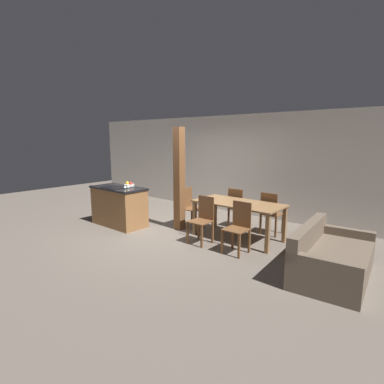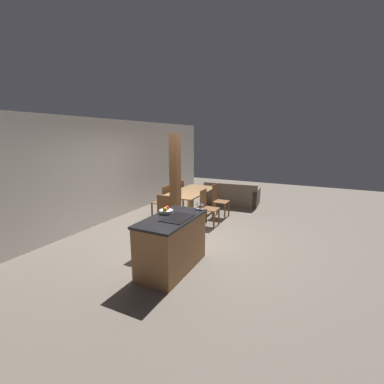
{
  "view_description": "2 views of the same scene",
  "coord_description": "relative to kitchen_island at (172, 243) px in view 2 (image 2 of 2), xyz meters",
  "views": [
    {
      "loc": [
        4.58,
        -4.58,
        2.07
      ],
      "look_at": [
        0.6,
        0.2,
        0.95
      ],
      "focal_mm": 28.0,
      "sensor_mm": 36.0,
      "label": 1
    },
    {
      "loc": [
        -4.78,
        -2.43,
        2.26
      ],
      "look_at": [
        0.6,
        0.2,
        0.95
      ],
      "focal_mm": 24.0,
      "sensor_mm": 36.0,
      "label": 2
    }
  ],
  "objects": [
    {
      "name": "wall_back",
      "position": [
        1.24,
        2.92,
        0.88
      ],
      "size": [
        11.2,
        0.08,
        2.7
      ],
      "color": "silver",
      "rests_on": "ground_plane"
    },
    {
      "name": "dining_chair_near_right",
      "position": [
        3.12,
        0.31,
        0.02
      ],
      "size": [
        0.4,
        0.4,
        0.93
      ],
      "color": "brown",
      "rests_on": "ground_plane"
    },
    {
      "name": "fruit_bowl",
      "position": [
        0.15,
        0.2,
        0.51
      ],
      "size": [
        0.24,
        0.24,
        0.12
      ],
      "color": "silver",
      "rests_on": "kitchen_island"
    },
    {
      "name": "dining_chair_head_end",
      "position": [
        1.42,
        0.97,
        0.02
      ],
      "size": [
        0.4,
        0.4,
        0.93
      ],
      "rotation": [
        0.0,
        0.0,
        1.57
      ],
      "color": "brown",
      "rests_on": "ground_plane"
    },
    {
      "name": "ground_plane",
      "position": [
        1.24,
        0.32,
        -0.47
      ],
      "size": [
        16.0,
        16.0,
        0.0
      ],
      "primitive_type": "plane",
      "color": "#665B51"
    },
    {
      "name": "kitchen_island",
      "position": [
        0.0,
        0.0,
        0.0
      ],
      "size": [
        1.39,
        0.7,
        0.94
      ],
      "color": "olive",
      "rests_on": "ground_plane"
    },
    {
      "name": "wine_glass_middle",
      "position": [
        0.62,
        -0.19,
        0.57
      ],
      "size": [
        0.07,
        0.07,
        0.13
      ],
      "color": "silver",
      "rests_on": "kitchen_island"
    },
    {
      "name": "dining_chair_near_left",
      "position": [
        2.29,
        0.31,
        0.02
      ],
      "size": [
        0.4,
        0.4,
        0.93
      ],
      "color": "brown",
      "rests_on": "ground_plane"
    },
    {
      "name": "couch",
      "position": [
        4.7,
        0.4,
        -0.21
      ],
      "size": [
        1.08,
        1.82,
        0.75
      ],
      "rotation": [
        0.0,
        0.0,
        1.65
      ],
      "color": "brown",
      "rests_on": "ground_plane"
    },
    {
      "name": "wine_glass_near",
      "position": [
        0.62,
        -0.28,
        0.57
      ],
      "size": [
        0.07,
        0.07,
        0.13
      ],
      "color": "silver",
      "rests_on": "kitchen_island"
    },
    {
      "name": "dining_chair_far_right",
      "position": [
        3.12,
        1.64,
        0.02
      ],
      "size": [
        0.4,
        0.4,
        0.93
      ],
      "rotation": [
        0.0,
        0.0,
        3.14
      ],
      "color": "brown",
      "rests_on": "ground_plane"
    },
    {
      "name": "dining_chair_far_left",
      "position": [
        2.29,
        1.64,
        0.02
      ],
      "size": [
        0.4,
        0.4,
        0.93
      ],
      "rotation": [
        0.0,
        0.0,
        3.14
      ],
      "color": "brown",
      "rests_on": "ground_plane"
    },
    {
      "name": "timber_post",
      "position": [
        1.33,
        0.68,
        0.69
      ],
      "size": [
        0.19,
        0.19,
        2.32
      ],
      "color": "brown",
      "rests_on": "ground_plane"
    },
    {
      "name": "dining_table",
      "position": [
        2.71,
        0.97,
        0.2
      ],
      "size": [
        1.83,
        0.89,
        0.77
      ],
      "color": "olive",
      "rests_on": "ground_plane"
    }
  ]
}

